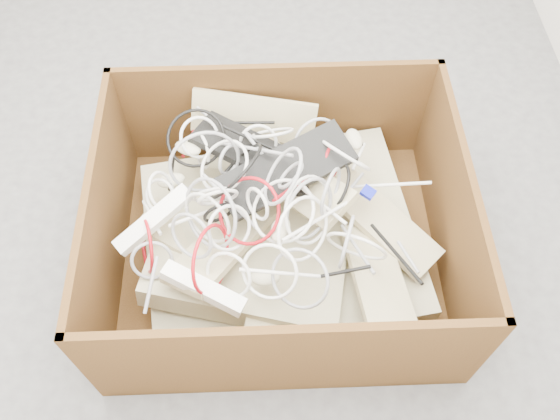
{
  "coord_description": "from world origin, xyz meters",
  "views": [
    {
      "loc": [
        0.05,
        -1.36,
        2.01
      ],
      "look_at": [
        0.09,
        -0.24,
        0.3
      ],
      "focal_mm": 37.68,
      "sensor_mm": 36.0,
      "label": 1
    }
  ],
  "objects_px": {
    "power_strip_left": "(154,220)",
    "power_strip_right": "(203,288)",
    "vga_plug": "(368,192)",
    "cardboard_box": "(275,239)"
  },
  "relations": [
    {
      "from": "cardboard_box",
      "to": "vga_plug",
      "type": "xyz_separation_m",
      "value": [
        0.32,
        0.04,
        0.23
      ]
    },
    {
      "from": "power_strip_left",
      "to": "vga_plug",
      "type": "bearing_deg",
      "value": -29.84
    },
    {
      "from": "vga_plug",
      "to": "power_strip_right",
      "type": "bearing_deg",
      "value": -111.51
    },
    {
      "from": "vga_plug",
      "to": "cardboard_box",
      "type": "bearing_deg",
      "value": -135.34
    },
    {
      "from": "power_strip_left",
      "to": "cardboard_box",
      "type": "bearing_deg",
      "value": -30.13
    },
    {
      "from": "cardboard_box",
      "to": "power_strip_left",
      "type": "relative_size",
      "value": 4.13
    },
    {
      "from": "cardboard_box",
      "to": "power_strip_right",
      "type": "relative_size",
      "value": 4.45
    },
    {
      "from": "cardboard_box",
      "to": "power_strip_right",
      "type": "xyz_separation_m",
      "value": [
        -0.23,
        -0.29,
        0.22
      ]
    },
    {
      "from": "power_strip_right",
      "to": "power_strip_left",
      "type": "bearing_deg",
      "value": 151.42
    },
    {
      "from": "power_strip_left",
      "to": "power_strip_right",
      "type": "distance_m",
      "value": 0.3
    }
  ]
}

